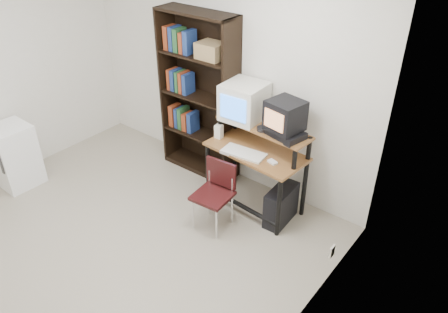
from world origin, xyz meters
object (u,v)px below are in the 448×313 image
Objects in this scene: pc_tower at (281,205)px; mini_fridge at (14,156)px; bookshelf at (200,94)px; school_chair at (216,189)px; crt_tv at (285,116)px; crt_monitor at (244,102)px; computer_desk at (257,154)px.

pc_tower is 0.58× the size of mini_fridge.
mini_fridge is (-2.92, -1.37, 0.18)m from pc_tower.
school_chair is at bearing -42.34° from bookshelf.
mini_fridge is (-2.81, -1.49, -0.82)m from crt_tv.
school_chair is at bearing -81.46° from crt_monitor.
mini_fridge is at bearing -141.70° from crt_tv.
crt_tv is (0.28, 0.05, 0.53)m from computer_desk.
crt_monitor is 0.61× the size of school_chair.
computer_desk is at bearing 166.11° from pc_tower.
pc_tower is 0.61× the size of school_chair.
mini_fridge is at bearing -164.12° from school_chair.
crt_tv reaches higher than pc_tower.
crt_monitor is 1.20× the size of crt_tv.
mini_fridge is at bearing -132.70° from bookshelf.
computer_desk reaches higher than pc_tower.
crt_tv is at bearing -10.60° from crt_monitor.
crt_monitor is 1.01× the size of pc_tower.
crt_monitor reaches higher than school_chair.
crt_tv reaches higher than mini_fridge.
school_chair is at bearing -115.51° from crt_tv.
bookshelf is at bearing 170.82° from computer_desk.
school_chair is 2.56m from mini_fridge.
computer_desk is 0.59m from school_chair.
crt_monitor is 2.86m from mini_fridge.
crt_tv is 1.04m from school_chair.
pc_tower is 0.22× the size of bookshelf.
pc_tower is at bearing -13.08° from bookshelf.
mini_fridge is at bearing -148.03° from crt_monitor.
crt_tv is 0.51× the size of school_chair.
computer_desk reaches higher than school_chair.
mini_fridge reaches higher than pc_tower.
computer_desk is 0.59m from crt_monitor.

